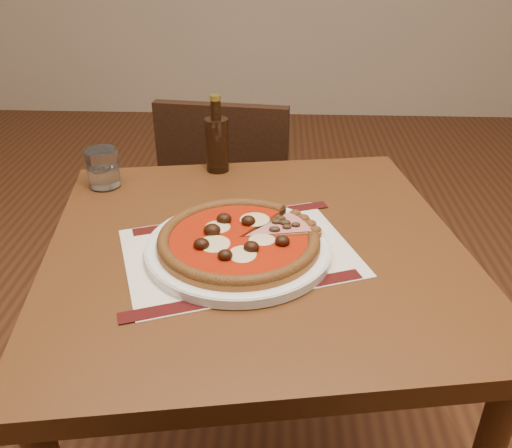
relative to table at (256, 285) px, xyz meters
The scene contains 8 objects.
table is the anchor object (origin of this frame).
chair_far 0.73m from the table, 99.50° to the left, with size 0.44×0.44×0.84m.
placemat 0.11m from the table, 126.68° to the right, with size 0.42×0.30×0.00m, color white.
plate 0.12m from the table, 126.68° to the right, with size 0.35×0.35×0.02m, color white.
pizza 0.14m from the table, 126.89° to the right, with size 0.30×0.30×0.04m.
ham_slice 0.14m from the table, 23.11° to the left, with size 0.15×0.12×0.02m.
water_glass 0.46m from the table, 146.73° to the left, with size 0.07×0.07×0.09m, color white.
bottle 0.40m from the table, 107.77° to the left, with size 0.06×0.06×0.19m.
Camera 1 is at (0.00, -1.03, 1.30)m, focal length 38.00 mm.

